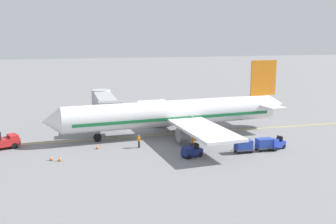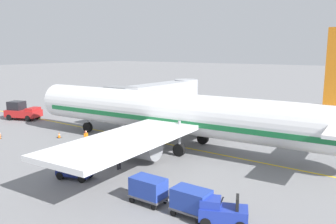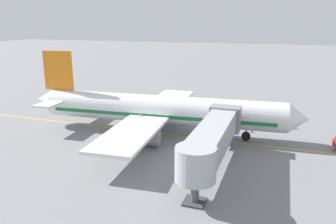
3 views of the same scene
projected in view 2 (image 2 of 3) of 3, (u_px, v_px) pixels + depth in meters
ground_plane at (176, 146)px, 32.92m from camera, size 400.00×400.00×0.00m
gate_lead_in_line at (176, 146)px, 32.92m from camera, size 0.24×80.00×0.01m
parked_airliner at (176, 114)px, 31.99m from camera, size 30.31×37.35×10.63m
jet_bridge at (159, 94)px, 44.62m from camera, size 16.24×3.50×4.98m
pushback_tractor at (22, 111)px, 45.36m from camera, size 3.62×4.90×2.40m
baggage_tug_lead at (222, 212)px, 17.90m from camera, size 2.12×2.77×1.62m
baggage_tug_trailing at (74, 169)px, 24.41m from camera, size 1.94×2.75×1.62m
baggage_cart_front at (148, 188)px, 20.39m from camera, size 1.34×2.91×1.58m
baggage_cart_second_in_train at (191, 200)px, 18.73m from camera, size 1.34×2.91×1.58m
ground_crew_wing_walker at (119, 157)px, 26.22m from camera, size 0.73×0.28×1.69m
ground_crew_loader at (86, 138)px, 31.95m from camera, size 0.71×0.36×1.69m
safety_cone_wing_tip at (59, 135)px, 35.88m from camera, size 0.36×0.36×0.59m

